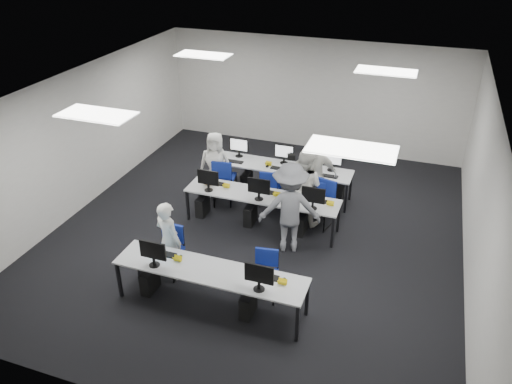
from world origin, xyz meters
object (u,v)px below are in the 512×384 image
(chair_5, at_px, (224,185))
(chair_7, at_px, (324,204))
(student_0, at_px, (169,240))
(photographer, at_px, (290,208))
(chair_2, at_px, (223,193))
(chair_3, at_px, (279,201))
(student_3, at_px, (313,176))
(desk_mid, at_px, (262,197))
(student_1, at_px, (304,187))
(chair_0, at_px, (169,259))
(chair_1, at_px, (265,283))
(desk_front, at_px, (210,273))
(student_2, at_px, (216,164))
(chair_6, at_px, (270,193))
(chair_4, at_px, (321,211))

(chair_5, relative_size, chair_7, 1.09)
(student_0, bearing_deg, photographer, -119.07)
(student_0, bearing_deg, chair_2, -66.87)
(chair_3, height_order, student_0, student_0)
(student_3, relative_size, photographer, 0.98)
(desk_mid, height_order, student_1, student_1)
(chair_0, distance_m, chair_1, 1.82)
(chair_1, height_order, chair_5, chair_5)
(desk_front, height_order, student_2, student_2)
(chair_3, xyz_separation_m, chair_7, (0.96, 0.19, 0.01))
(chair_6, relative_size, student_3, 0.49)
(chair_6, bearing_deg, chair_7, -11.23)
(chair_1, height_order, student_3, student_3)
(chair_7, bearing_deg, chair_0, -146.61)
(chair_2, bearing_deg, photographer, -51.80)
(chair_2, bearing_deg, desk_front, -89.97)
(student_0, relative_size, student_2, 0.99)
(desk_front, distance_m, chair_2, 3.42)
(student_0, bearing_deg, student_3, -101.73)
(desk_front, relative_size, chair_2, 3.88)
(desk_front, height_order, chair_6, chair_6)
(desk_mid, relative_size, student_2, 2.10)
(chair_3, bearing_deg, chair_4, -7.11)
(chair_5, xyz_separation_m, student_0, (0.20, -2.99, 0.45))
(desk_front, xyz_separation_m, chair_0, (-1.07, 0.56, -0.39))
(chair_7, bearing_deg, chair_5, 159.60)
(student_1, xyz_separation_m, student_2, (-2.18, 0.48, -0.06))
(chair_5, distance_m, chair_7, 2.34)
(chair_4, distance_m, student_2, 2.65)
(chair_4, bearing_deg, chair_6, 174.36)
(desk_mid, bearing_deg, desk_front, -90.00)
(chair_5, xyz_separation_m, student_1, (1.96, -0.44, 0.52))
(chair_3, xyz_separation_m, chair_4, (0.96, -0.19, 0.04))
(student_0, xyz_separation_m, student_1, (1.76, 2.55, 0.07))
(chair_2, relative_size, student_0, 0.55)
(chair_3, xyz_separation_m, student_2, (-1.60, 0.28, 0.49))
(chair_3, bearing_deg, student_1, -15.05)
(chair_0, xyz_separation_m, chair_5, (-0.14, 2.92, 0.01))
(desk_front, height_order, chair_2, chair_2)
(chair_2, xyz_separation_m, chair_7, (2.26, 0.24, 0.02))
(chair_5, height_order, chair_6, chair_5)
(chair_2, bearing_deg, chair_5, 85.70)
(desk_front, relative_size, student_2, 2.10)
(chair_2, bearing_deg, chair_3, -17.12)
(desk_front, distance_m, chair_5, 3.71)
(chair_1, relative_size, student_3, 0.47)
(chair_1, xyz_separation_m, student_0, (-1.76, -0.03, 0.49))
(student_0, bearing_deg, student_1, -104.08)
(chair_5, relative_size, student_2, 0.64)
(desk_front, xyz_separation_m, student_3, (0.85, 3.43, 0.21))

